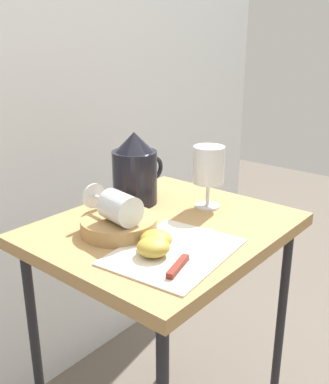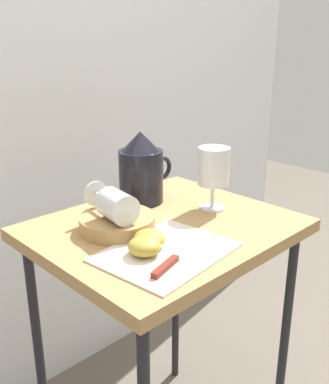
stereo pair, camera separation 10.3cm
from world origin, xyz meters
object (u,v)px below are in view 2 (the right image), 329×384
(wine_glass_upright, at_px, (214,169))
(wine_glass_tipped_near, at_px, (116,205))
(table, at_px, (164,251))
(knife, at_px, (176,258))
(apple_half_right, at_px, (150,239))
(basket_tray, at_px, (117,223))
(apple_half_left, at_px, (144,246))
(pitcher, at_px, (141,174))

(wine_glass_upright, distance_m, wine_glass_tipped_near, 0.28)
(table, distance_m, knife, 0.21)
(wine_glass_upright, xyz_separation_m, wine_glass_tipped_near, (-0.28, 0.05, -0.04))
(table, relative_size, apple_half_right, 10.80)
(apple_half_right, bearing_deg, table, 32.39)
(basket_tray, bearing_deg, wine_glass_upright, -13.73)
(apple_half_left, relative_size, knife, 0.29)
(basket_tray, xyz_separation_m, apple_half_left, (-0.04, -0.14, 0.01))
(basket_tray, height_order, wine_glass_upright, wine_glass_upright)
(table, height_order, basket_tray, basket_tray)
(table, xyz_separation_m, apple_half_left, (-0.14, -0.09, 0.09))
(pitcher, distance_m, apple_half_left, 0.32)
(apple_half_left, bearing_deg, table, 32.20)
(pitcher, relative_size, knife, 0.81)
(table, relative_size, knife, 3.10)
(basket_tray, relative_size, apple_half_left, 2.57)
(basket_tray, distance_m, apple_half_right, 0.12)
(table, bearing_deg, basket_tray, 154.35)
(pitcher, bearing_deg, apple_half_left, -130.36)
(pitcher, distance_m, wine_glass_upright, 0.19)
(wine_glass_upright, bearing_deg, knife, -153.42)
(pitcher, bearing_deg, knife, -120.60)
(pitcher, height_order, knife, pitcher)
(table, distance_m, pitcher, 0.22)
(pitcher, distance_m, apple_half_right, 0.29)
(table, bearing_deg, pitcher, 67.61)
(apple_half_left, relative_size, apple_half_right, 1.00)
(apple_half_right, distance_m, knife, 0.08)
(wine_glass_upright, bearing_deg, apple_half_left, -165.80)
(wine_glass_tipped_near, xyz_separation_m, apple_half_left, (-0.03, -0.12, -0.05))
(apple_half_right, bearing_deg, wine_glass_tipped_near, 92.44)
(pitcher, bearing_deg, wine_glass_upright, -60.50)
(wine_glass_upright, relative_size, apple_half_right, 2.40)
(apple_half_left, bearing_deg, basket_tray, 73.39)
(knife, bearing_deg, basket_tray, 85.74)
(wine_glass_tipped_near, height_order, knife, wine_glass_tipped_near)
(apple_half_left, distance_m, apple_half_right, 0.04)
(wine_glass_tipped_near, height_order, apple_half_right, wine_glass_tipped_near)
(pitcher, bearing_deg, basket_tray, -147.89)
(table, bearing_deg, knife, -127.67)
(wine_glass_upright, xyz_separation_m, apple_half_right, (-0.27, -0.06, -0.08))
(table, distance_m, apple_half_left, 0.19)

